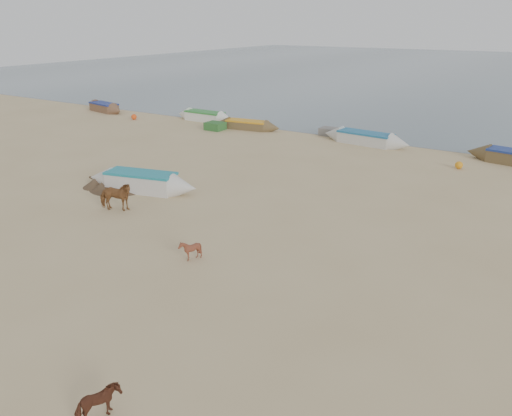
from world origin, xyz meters
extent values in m
plane|color=tan|center=(0.00, 0.00, 0.00)|extent=(140.00, 140.00, 0.00)
plane|color=slate|center=(0.00, 82.00, 0.01)|extent=(160.00, 160.00, 0.00)
imported|color=brown|center=(-6.62, 2.56, 0.68)|extent=(1.78, 1.34, 1.36)
imported|color=brown|center=(-0.59, 0.46, 0.40)|extent=(0.92, 0.87, 0.79)
imported|color=#592C1C|center=(2.69, -6.63, 0.42)|extent=(0.76, 0.87, 0.83)
cone|color=brown|center=(-9.03, 5.17, 0.26)|extent=(4.06, 4.06, 0.52)
cube|color=#2D632C|center=(-13.44, 19.29, 0.30)|extent=(1.40, 1.20, 0.60)
sphere|color=orange|center=(5.18, 18.04, 0.22)|extent=(0.44, 0.44, 0.44)
cube|color=slate|center=(-5.05, 22.28, 0.28)|extent=(1.20, 1.10, 0.56)
sphere|color=#E04915|center=(-21.99, 18.97, 0.24)|extent=(0.48, 0.48, 0.48)
camera|label=1|loc=(10.11, -12.06, 8.20)|focal=35.00mm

